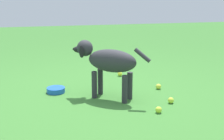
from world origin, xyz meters
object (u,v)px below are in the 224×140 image
object	(u,v)px
tennis_ball_0	(159,110)
tennis_ball_1	(158,86)
tennis_ball_2	(120,74)
tennis_ball_3	(171,100)
water_bowl	(56,90)
dog	(107,61)

from	to	relation	value
tennis_ball_0	tennis_ball_1	bearing A→B (deg)	159.96
tennis_ball_2	tennis_ball_0	bearing A→B (deg)	2.71
tennis_ball_1	tennis_ball_0	bearing A→B (deg)	-20.04
tennis_ball_1	tennis_ball_3	bearing A→B (deg)	-4.53
tennis_ball_0	water_bowl	xyz separation A→B (m)	(-0.87, -0.99, -0.00)
tennis_ball_0	tennis_ball_3	size ratio (longest dim) A/B	1.00
tennis_ball_1	water_bowl	world-z (taller)	tennis_ball_1
water_bowl	tennis_ball_3	bearing A→B (deg)	62.50
tennis_ball_1	tennis_ball_3	world-z (taller)	same
dog	tennis_ball_2	size ratio (longest dim) A/B	12.00
tennis_ball_0	tennis_ball_1	xyz separation A→B (m)	(-0.73, 0.27, 0.00)
dog	tennis_ball_3	xyz separation A→B (m)	(0.33, 0.64, -0.40)
tennis_ball_3	water_bowl	size ratio (longest dim) A/B	0.30
tennis_ball_1	tennis_ball_3	xyz separation A→B (m)	(0.50, -0.04, 0.00)
tennis_ball_0	tennis_ball_1	size ratio (longest dim) A/B	1.00
dog	water_bowl	size ratio (longest dim) A/B	3.60
dog	tennis_ball_0	xyz separation A→B (m)	(0.56, 0.42, -0.40)
tennis_ball_0	water_bowl	size ratio (longest dim) A/B	0.30
tennis_ball_1	water_bowl	bearing A→B (deg)	-96.15
tennis_ball_1	tennis_ball_2	bearing A→B (deg)	-153.74
tennis_ball_3	tennis_ball_2	bearing A→B (deg)	-165.96
tennis_ball_0	tennis_ball_1	distance (m)	0.78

